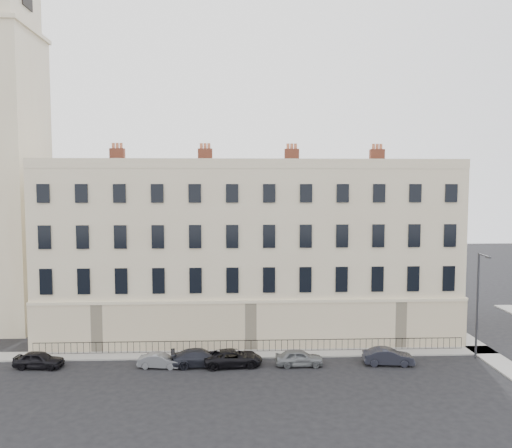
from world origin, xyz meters
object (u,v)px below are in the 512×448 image
at_px(car_c, 200,358).
at_px(streetlamp, 478,300).
at_px(car_f, 388,357).
at_px(car_d, 233,358).
at_px(car_b, 160,361).
at_px(car_a, 39,360).
at_px(car_e, 299,358).

xyz_separation_m(car_c, streetlamp, (21.66, 0.66, 4.03)).
xyz_separation_m(car_c, car_f, (14.30, -0.37, -0.01)).
bearing_deg(car_d, car_b, 85.65).
relative_size(car_a, car_f, 0.96).
height_order(car_d, car_e, car_e).
relative_size(car_c, car_e, 1.20).
distance_m(car_b, streetlamp, 25.02).
distance_m(car_b, car_c, 3.01).
height_order(car_e, streetlamp, streetlamp).
distance_m(car_e, streetlamp, 14.77).
distance_m(car_a, car_d, 14.52).
height_order(car_f, streetlamp, streetlamp).
xyz_separation_m(car_e, streetlamp, (14.17, 0.96, 4.05)).
bearing_deg(streetlamp, car_c, -179.59).
bearing_deg(car_e, car_b, 89.14).
distance_m(car_b, car_d, 5.49).
bearing_deg(car_f, car_a, 94.64).
distance_m(car_d, streetlamp, 19.60).
relative_size(car_c, car_d, 0.98).
xyz_separation_m(car_d, car_f, (11.80, -0.26, 0.01)).
bearing_deg(car_c, car_a, 82.52).
height_order(car_b, car_f, car_f).
distance_m(car_c, car_d, 2.50).
xyz_separation_m(car_f, streetlamp, (7.36, 1.03, 4.04)).
height_order(car_b, car_d, car_d).
distance_m(car_c, car_e, 7.50).
height_order(car_c, car_d, car_c).
relative_size(car_a, car_e, 1.00).
distance_m(car_b, car_e, 10.49).
bearing_deg(streetlamp, car_d, -179.04).
bearing_deg(car_f, car_e, 94.99).
bearing_deg(car_b, car_d, -82.31).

